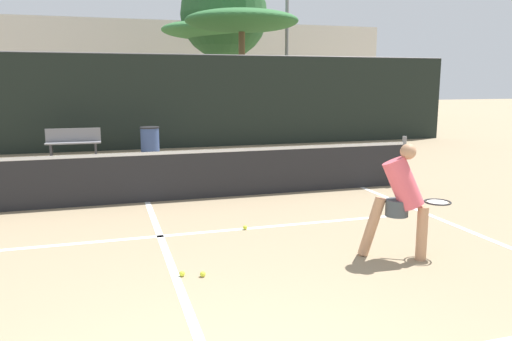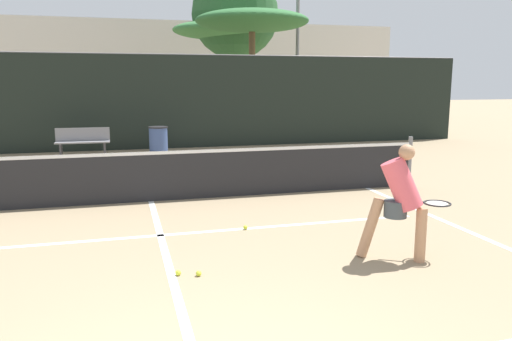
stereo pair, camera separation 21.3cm
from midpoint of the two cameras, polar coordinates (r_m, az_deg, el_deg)
name	(u,v)px [view 2 (the right image)]	position (r m, az deg, el deg)	size (l,w,h in m)	color
court_service_line	(160,235)	(7.51, -10.07, -7.31)	(8.25, 0.10, 0.01)	white
court_center_mark	(166,254)	(6.71, -9.38, -9.45)	(0.10, 6.11, 0.01)	white
court_sideline_right	(461,228)	(8.41, 23.04, -6.08)	(0.10, 7.11, 0.01)	white
net	(150,175)	(9.53, -11.39, -0.49)	(11.09, 0.09, 1.07)	slate
fence_back	(135,102)	(16.97, -13.34, 7.60)	(24.00, 0.06, 3.14)	black
player_practicing	(400,198)	(6.51, 17.04, -3.03)	(1.23, 0.59, 1.49)	tan
tennis_ball_scattered_0	(245,227)	(7.68, -0.42, -6.52)	(0.07, 0.07, 0.07)	#D1E033
tennis_ball_scattered_1	(199,273)	(5.95, -5.53, -11.63)	(0.07, 0.07, 0.07)	#D1E033
tennis_ball_scattered_2	(178,273)	(6.00, -7.86, -11.51)	(0.07, 0.07, 0.07)	#D1E033
courtside_bench	(83,141)	(15.84, -18.82, 3.19)	(1.57, 0.42, 0.86)	slate
trash_bin	(158,140)	(15.88, -10.71, 3.43)	(0.60, 0.60, 0.85)	#384C7F
parked_car	(17,124)	(21.40, -25.39, 4.84)	(1.74, 3.94, 1.47)	black
floodlight_mast	(298,16)	(24.36, 5.07, 17.17)	(1.10, 0.24, 8.18)	slate
tree_west	(221,31)	(26.17, -3.78, 15.60)	(4.86, 4.86, 5.22)	brown
tree_mid	(252,22)	(22.33, -0.17, 16.61)	(4.88, 4.88, 5.24)	brown
tree_east	(235,15)	(26.59, -2.17, 17.35)	(4.44, 4.44, 7.80)	brown
building_far	(126,69)	(33.38, -14.50, 11.13)	(36.00, 2.40, 5.98)	beige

